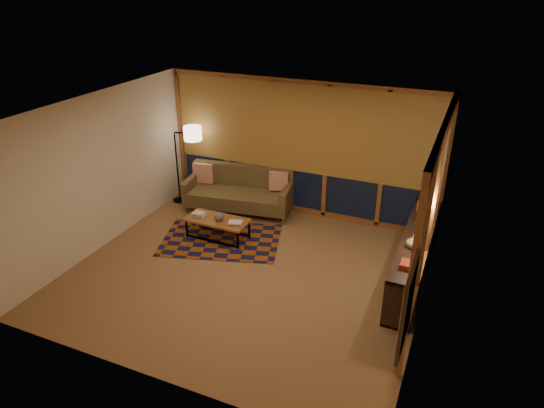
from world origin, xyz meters
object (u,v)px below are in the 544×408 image
at_px(sofa, 239,191).
at_px(floor_lamp, 177,164).
at_px(coffee_table, 218,228).
at_px(bookshelf, 413,255).

bearing_deg(sofa, floor_lamp, 174.40).
distance_m(sofa, floor_lamp, 1.44).
xyz_separation_m(sofa, floor_lamp, (-1.39, -0.07, 0.40)).
bearing_deg(coffee_table, floor_lamp, 145.27).
distance_m(coffee_table, floor_lamp, 2.00).
height_order(coffee_table, bookshelf, bookshelf).
height_order(sofa, floor_lamp, floor_lamp).
bearing_deg(coffee_table, bookshelf, 3.58).
xyz_separation_m(coffee_table, floor_lamp, (-1.54, 1.10, 0.64)).
height_order(coffee_table, floor_lamp, floor_lamp).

